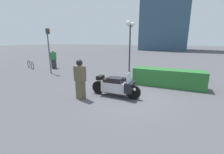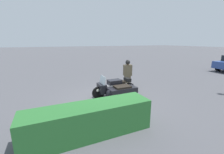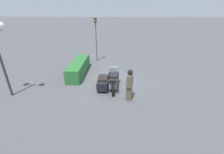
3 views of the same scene
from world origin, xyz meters
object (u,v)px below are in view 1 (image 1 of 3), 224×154
pedestrian_bystander (53,59)px  bicycle_parked (30,65)px  traffic_light_far (49,44)px  hedge_bush_curbside (168,78)px  twin_lamp_post (130,33)px  police_motorcycle (118,85)px  officer_rider (80,78)px

pedestrian_bystander → bicycle_parked: (-1.91, -0.95, -0.51)m
traffic_light_far → pedestrian_bystander: traffic_light_far is taller
hedge_bush_curbside → twin_lamp_post: twin_lamp_post is taller
hedge_bush_curbside → police_motorcycle: bearing=-131.2°
police_motorcycle → traffic_light_far: (-6.58, 2.27, 1.77)m
police_motorcycle → pedestrian_bystander: bearing=153.3°
twin_lamp_post → pedestrian_bystander: size_ratio=2.32×
hedge_bush_curbside → twin_lamp_post: bearing=136.0°
officer_rider → hedge_bush_curbside: size_ratio=0.46×
twin_lamp_post → pedestrian_bystander: twin_lamp_post is taller
bicycle_parked → officer_rider: bearing=-4.6°
officer_rider → bicycle_parked: (-8.58, 4.26, -0.58)m
hedge_bush_curbside → pedestrian_bystander: size_ratio=2.22×
hedge_bush_curbside → traffic_light_far: 8.80m
traffic_light_far → pedestrian_bystander: bearing=138.1°
police_motorcycle → officer_rider: officer_rider is taller
police_motorcycle → twin_lamp_post: (-1.17, 5.44, 2.67)m
police_motorcycle → pedestrian_bystander: size_ratio=1.39×
twin_lamp_post → pedestrian_bystander: 7.33m
hedge_bush_curbside → pedestrian_bystander: (-10.03, 1.67, 0.38)m
police_motorcycle → bicycle_parked: bearing=162.7°
police_motorcycle → twin_lamp_post: 6.17m
twin_lamp_post → traffic_light_far: size_ratio=1.17×
officer_rider → twin_lamp_post: size_ratio=0.44×
twin_lamp_post → officer_rider: bearing=-91.2°
hedge_bush_curbside → twin_lamp_post: size_ratio=0.96×
police_motorcycle → officer_rider: bearing=-137.6°
officer_rider → bicycle_parked: officer_rider is taller
twin_lamp_post → traffic_light_far: bearing=-149.7°
traffic_light_far → bicycle_parked: size_ratio=2.05×
twin_lamp_post → pedestrian_bystander: bearing=-168.2°
officer_rider → hedge_bush_curbside: bearing=148.8°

